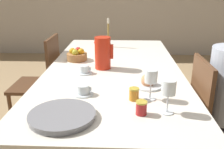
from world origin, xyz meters
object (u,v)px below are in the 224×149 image
(candlestick_tall, at_px, (108,36))
(chair_person_side, at_px, (216,122))
(chair_opposite, at_px, (42,81))
(jam_jar_red, at_px, (141,107))
(wine_glass_juice, at_px, (151,78))
(teacup_near_person, at_px, (83,91))
(wine_glass_water, at_px, (169,89))
(teacup_across, at_px, (84,70))
(bread_plate, at_px, (148,82))
(fruit_bowl, at_px, (77,55))
(red_pitcher, at_px, (103,53))
(serving_tray, at_px, (62,116))
(jam_jar_amber, at_px, (134,93))

(candlestick_tall, bearing_deg, chair_person_side, -53.97)
(chair_opposite, height_order, jam_jar_red, chair_opposite)
(wine_glass_juice, relative_size, candlestick_tall, 0.59)
(chair_opposite, distance_m, teacup_near_person, 1.05)
(wine_glass_water, bearing_deg, wine_glass_juice, 113.42)
(teacup_across, xyz_separation_m, bread_plate, (0.44, -0.23, 0.00))
(fruit_bowl, relative_size, candlestick_tall, 0.59)
(chair_person_side, relative_size, fruit_bowl, 5.28)
(chair_person_side, bearing_deg, bread_plate, -88.72)
(red_pitcher, relative_size, bread_plate, 1.27)
(serving_tray, bearing_deg, red_pitcher, 80.12)
(teacup_near_person, xyz_separation_m, fruit_bowl, (-0.16, 0.71, 0.02))
(teacup_across, distance_m, jam_jar_red, 0.71)
(red_pitcher, bearing_deg, jam_jar_amber, -68.81)
(red_pitcher, bearing_deg, wine_glass_juice, -60.50)
(wine_glass_juice, bearing_deg, chair_opposite, 135.46)
(wine_glass_juice, height_order, bread_plate, wine_glass_juice)
(wine_glass_water, height_order, wine_glass_juice, wine_glass_water)
(wine_glass_water, distance_m, teacup_near_person, 0.51)
(teacup_across, bearing_deg, jam_jar_amber, -51.89)
(wine_glass_water, relative_size, wine_glass_juice, 1.01)
(chair_opposite, relative_size, wine_glass_juice, 5.24)
(fruit_bowl, bearing_deg, teacup_across, -71.42)
(jam_jar_amber, xyz_separation_m, fruit_bowl, (-0.46, 0.77, 0.00))
(wine_glass_water, xyz_separation_m, serving_tray, (-0.51, -0.08, -0.11))
(wine_glass_water, bearing_deg, teacup_across, 130.88)
(fruit_bowl, bearing_deg, teacup_near_person, -77.17)
(teacup_near_person, distance_m, candlestick_tall, 1.23)
(red_pitcher, distance_m, bread_plate, 0.48)
(chair_opposite, distance_m, jam_jar_amber, 1.28)
(teacup_near_person, distance_m, jam_jar_amber, 0.30)
(bread_plate, bearing_deg, wine_glass_juice, -91.34)
(wine_glass_juice, height_order, teacup_near_person, wine_glass_juice)
(chair_person_side, bearing_deg, candlestick_tall, -143.97)
(chair_person_side, distance_m, red_pitcher, 0.93)
(wine_glass_juice, distance_m, teacup_near_person, 0.40)
(chair_person_side, distance_m, bread_plate, 0.54)
(wine_glass_water, relative_size, fruit_bowl, 1.02)
(jam_jar_amber, bearing_deg, chair_opposite, 132.01)
(jam_jar_amber, bearing_deg, wine_glass_water, -41.89)
(bread_plate, bearing_deg, candlestick_tall, 106.04)
(chair_person_side, height_order, bread_plate, chair_person_side)
(red_pitcher, xyz_separation_m, bread_plate, (0.31, -0.35, -0.10))
(serving_tray, height_order, jam_jar_red, jam_jar_red)
(wine_glass_juice, relative_size, jam_jar_amber, 2.47)
(chair_opposite, bearing_deg, chair_person_side, -116.90)
(fruit_bowl, bearing_deg, chair_person_side, -28.67)
(wine_glass_juice, distance_m, teacup_across, 0.61)
(wine_glass_water, height_order, bread_plate, wine_glass_water)
(bread_plate, relative_size, fruit_bowl, 1.11)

